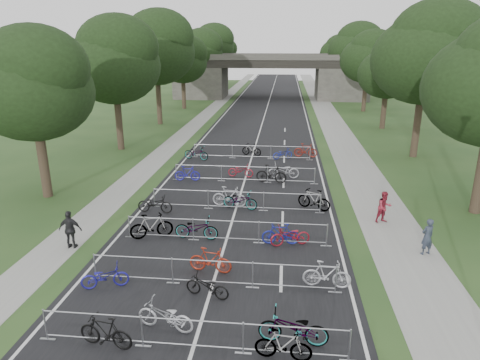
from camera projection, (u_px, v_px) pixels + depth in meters
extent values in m
cube|color=black|center=(266.00, 112.00, 56.79)|extent=(11.00, 140.00, 0.01)
cube|color=gray|center=(327.00, 113.00, 55.99)|extent=(3.00, 140.00, 0.01)
cube|color=gray|center=(210.00, 111.00, 57.53)|extent=(2.00, 140.00, 0.01)
cube|color=silver|center=(266.00, 112.00, 56.79)|extent=(0.12, 140.00, 0.00)
cube|color=#413E3A|center=(201.00, 82.00, 71.36)|extent=(8.00, 8.00, 5.00)
cube|color=#413E3A|center=(341.00, 83.00, 69.07)|extent=(8.00, 8.00, 5.00)
cube|color=black|center=(271.00, 63.00, 69.26)|extent=(30.00, 8.00, 1.20)
cube|color=#413E3A|center=(270.00, 58.00, 65.36)|extent=(30.00, 0.40, 0.90)
cube|color=#413E3A|center=(272.00, 56.00, 72.55)|extent=(30.00, 0.40, 0.90)
cylinder|color=#33261C|center=(43.00, 163.00, 25.11)|extent=(0.56, 0.56, 4.20)
ellipsoid|color=black|center=(33.00, 92.00, 23.84)|extent=(6.72, 6.72, 5.51)
sphere|color=black|center=(35.00, 67.00, 22.90)|extent=(5.38, 5.38, 5.38)
sphere|color=black|center=(32.00, 105.00, 24.63)|extent=(4.37, 4.37, 4.37)
sphere|color=black|center=(479.00, 105.00, 22.08)|extent=(4.66, 4.66, 4.66)
cylinder|color=#33261C|center=(119.00, 122.00, 36.39)|extent=(0.56, 0.56, 4.72)
ellipsoid|color=black|center=(114.00, 66.00, 34.96)|extent=(7.56, 7.56, 6.20)
sphere|color=black|center=(117.00, 47.00, 33.97)|extent=(6.05, 6.05, 6.05)
sphere|color=black|center=(112.00, 77.00, 35.78)|extent=(4.91, 4.91, 4.91)
cylinder|color=#33261C|center=(417.00, 125.00, 33.89)|extent=(0.56, 0.56, 5.11)
ellipsoid|color=black|center=(425.00, 60.00, 32.35)|extent=(8.18, 8.18, 6.70)
sphere|color=black|center=(439.00, 37.00, 31.32)|extent=(6.54, 6.54, 6.54)
sphere|color=black|center=(415.00, 73.00, 33.19)|extent=(5.31, 5.31, 5.31)
cylinder|color=#33261C|center=(159.00, 101.00, 47.66)|extent=(0.56, 0.56, 5.25)
ellipsoid|color=black|center=(156.00, 53.00, 46.08)|extent=(8.40, 8.40, 6.89)
sphere|color=black|center=(159.00, 36.00, 45.03)|extent=(6.72, 6.72, 6.72)
sphere|color=black|center=(154.00, 62.00, 46.93)|extent=(5.46, 5.46, 5.46)
cylinder|color=#33261C|center=(384.00, 110.00, 45.44)|extent=(0.56, 0.56, 3.85)
ellipsoid|color=black|center=(387.00, 74.00, 44.28)|extent=(6.16, 6.16, 5.05)
sphere|color=black|center=(396.00, 62.00, 43.37)|extent=(4.93, 4.93, 4.93)
sphere|color=black|center=(381.00, 81.00, 45.04)|extent=(4.00, 4.00, 4.00)
cylinder|color=#33261C|center=(184.00, 93.00, 59.18)|extent=(0.56, 0.56, 4.20)
ellipsoid|color=black|center=(182.00, 63.00, 57.91)|extent=(6.72, 6.72, 5.51)
sphere|color=black|center=(186.00, 52.00, 56.97)|extent=(5.38, 5.38, 5.38)
sphere|color=black|center=(180.00, 69.00, 58.70)|extent=(4.37, 4.37, 4.37)
cylinder|color=#33261C|center=(365.00, 94.00, 56.70)|extent=(0.56, 0.56, 4.48)
ellipsoid|color=black|center=(368.00, 60.00, 55.35)|extent=(7.17, 7.17, 5.88)
sphere|color=black|center=(374.00, 49.00, 54.38)|extent=(5.73, 5.73, 5.73)
sphere|color=black|center=(362.00, 67.00, 56.15)|extent=(4.66, 4.66, 4.66)
cylinder|color=#33261C|center=(200.00, 83.00, 70.46)|extent=(0.56, 0.56, 4.72)
ellipsoid|color=black|center=(199.00, 54.00, 69.03)|extent=(7.56, 7.56, 6.20)
sphere|color=black|center=(202.00, 44.00, 68.03)|extent=(6.05, 6.05, 6.05)
sphere|color=black|center=(197.00, 60.00, 69.85)|extent=(4.91, 4.91, 4.91)
cylinder|color=#33261C|center=(352.00, 84.00, 67.96)|extent=(0.56, 0.56, 5.11)
ellipsoid|color=black|center=(354.00, 51.00, 66.42)|extent=(8.18, 8.18, 6.70)
sphere|color=black|center=(360.00, 40.00, 65.39)|extent=(6.54, 6.54, 6.54)
sphere|color=black|center=(350.00, 58.00, 67.26)|extent=(5.31, 5.31, 5.31)
cylinder|color=#33261C|center=(212.00, 76.00, 81.73)|extent=(0.56, 0.56, 5.25)
ellipsoid|color=black|center=(212.00, 48.00, 80.15)|extent=(8.40, 8.40, 6.89)
sphere|color=black|center=(214.00, 39.00, 79.10)|extent=(6.72, 6.72, 6.72)
sphere|color=black|center=(210.00, 54.00, 81.00)|extent=(5.46, 5.46, 5.46)
cylinder|color=#33261C|center=(342.00, 81.00, 79.51)|extent=(0.56, 0.56, 3.85)
ellipsoid|color=black|center=(344.00, 60.00, 78.35)|extent=(6.16, 6.16, 5.05)
sphere|color=black|center=(348.00, 53.00, 77.44)|extent=(4.93, 4.93, 4.93)
sphere|color=black|center=(340.00, 64.00, 79.11)|extent=(4.00, 4.00, 4.00)
cylinder|color=#33261C|center=(221.00, 75.00, 93.25)|extent=(0.56, 0.56, 4.20)
ellipsoid|color=black|center=(221.00, 55.00, 91.98)|extent=(6.72, 6.72, 5.51)
sphere|color=black|center=(224.00, 48.00, 91.04)|extent=(5.38, 5.38, 5.38)
sphere|color=black|center=(219.00, 59.00, 92.77)|extent=(4.37, 4.37, 4.37)
cylinder|color=#33261C|center=(336.00, 75.00, 90.77)|extent=(0.56, 0.56, 4.48)
ellipsoid|color=black|center=(337.00, 53.00, 89.42)|extent=(7.17, 7.17, 5.88)
sphere|color=black|center=(341.00, 46.00, 88.45)|extent=(5.73, 5.73, 5.73)
sphere|color=black|center=(334.00, 58.00, 90.22)|extent=(4.66, 4.66, 4.66)
cylinder|color=#A3A6AB|center=(191.00, 320.00, 12.55)|extent=(9.20, 0.04, 0.04)
cylinder|color=#A3A6AB|center=(192.00, 345.00, 12.82)|extent=(9.20, 0.04, 0.04)
cylinder|color=#A3A6AB|center=(45.00, 325.00, 13.16)|extent=(0.05, 0.05, 1.10)
cube|color=#A3A6AB|center=(48.00, 339.00, 13.33)|extent=(0.50, 0.08, 0.03)
cylinder|color=#A3A6AB|center=(142.00, 331.00, 12.86)|extent=(0.05, 0.05, 1.10)
cube|color=#A3A6AB|center=(143.00, 346.00, 13.02)|extent=(0.50, 0.08, 0.03)
cylinder|color=#A3A6AB|center=(243.00, 338.00, 12.55)|extent=(0.05, 0.05, 1.10)
cube|color=#A3A6AB|center=(243.00, 353.00, 12.72)|extent=(0.50, 0.08, 0.03)
cylinder|color=#A3A6AB|center=(350.00, 346.00, 12.25)|extent=(0.05, 0.05, 1.10)
cylinder|color=#A3A6AB|center=(212.00, 261.00, 15.96)|extent=(9.20, 0.04, 0.04)
cylinder|color=#A3A6AB|center=(212.00, 281.00, 16.23)|extent=(9.20, 0.04, 0.04)
cylinder|color=#A3A6AB|center=(95.00, 266.00, 16.57)|extent=(0.05, 0.05, 1.10)
cube|color=#A3A6AB|center=(97.00, 279.00, 16.74)|extent=(0.50, 0.08, 0.03)
cylinder|color=#A3A6AB|center=(172.00, 271.00, 16.27)|extent=(0.05, 0.05, 1.10)
cube|color=#A3A6AB|center=(173.00, 283.00, 16.43)|extent=(0.50, 0.08, 0.03)
cylinder|color=#A3A6AB|center=(253.00, 275.00, 15.96)|extent=(0.05, 0.05, 1.10)
cube|color=#A3A6AB|center=(252.00, 288.00, 16.13)|extent=(0.50, 0.08, 0.03)
cylinder|color=#A3A6AB|center=(336.00, 280.00, 15.66)|extent=(0.05, 0.05, 1.10)
cube|color=#A3A6AB|center=(335.00, 292.00, 15.82)|extent=(0.50, 0.08, 0.03)
cylinder|color=#A3A6AB|center=(226.00, 221.00, 19.56)|extent=(9.20, 0.04, 0.04)
cylinder|color=#A3A6AB|center=(226.00, 238.00, 19.82)|extent=(9.20, 0.04, 0.04)
cylinder|color=#A3A6AB|center=(129.00, 227.00, 20.17)|extent=(0.05, 0.05, 1.10)
cube|color=#A3A6AB|center=(130.00, 237.00, 20.33)|extent=(0.50, 0.08, 0.03)
cylinder|color=#A3A6AB|center=(193.00, 229.00, 19.86)|extent=(0.05, 0.05, 1.10)
cube|color=#A3A6AB|center=(194.00, 240.00, 20.03)|extent=(0.50, 0.08, 0.03)
cylinder|color=#A3A6AB|center=(259.00, 232.00, 19.56)|extent=(0.05, 0.05, 1.10)
cube|color=#A3A6AB|center=(259.00, 243.00, 19.72)|extent=(0.50, 0.08, 0.03)
cylinder|color=#A3A6AB|center=(327.00, 235.00, 19.25)|extent=(0.05, 0.05, 1.10)
cube|color=#A3A6AB|center=(326.00, 246.00, 19.42)|extent=(0.50, 0.08, 0.03)
cylinder|color=#A3A6AB|center=(236.00, 192.00, 23.34)|extent=(9.20, 0.04, 0.04)
cylinder|color=#A3A6AB|center=(236.00, 207.00, 23.61)|extent=(9.20, 0.04, 0.04)
cylinder|color=#A3A6AB|center=(154.00, 197.00, 23.95)|extent=(0.05, 0.05, 1.10)
cube|color=#A3A6AB|center=(155.00, 206.00, 24.12)|extent=(0.50, 0.08, 0.03)
cylinder|color=#A3A6AB|center=(208.00, 199.00, 23.65)|extent=(0.05, 0.05, 1.10)
cube|color=#A3A6AB|center=(208.00, 208.00, 23.81)|extent=(0.50, 0.08, 0.03)
cylinder|color=#A3A6AB|center=(264.00, 201.00, 23.34)|extent=(0.05, 0.05, 1.10)
cube|color=#A3A6AB|center=(263.00, 211.00, 23.51)|extent=(0.50, 0.08, 0.03)
cylinder|color=#A3A6AB|center=(320.00, 204.00, 23.04)|extent=(0.05, 0.05, 1.10)
cube|color=#A3A6AB|center=(320.00, 213.00, 23.20)|extent=(0.50, 0.08, 0.03)
cylinder|color=#A3A6AB|center=(244.00, 167.00, 28.07)|extent=(9.20, 0.04, 0.04)
cylinder|color=#A3A6AB|center=(244.00, 179.00, 28.34)|extent=(9.20, 0.04, 0.04)
cylinder|color=#A3A6AB|center=(176.00, 172.00, 28.69)|extent=(0.05, 0.05, 1.10)
cube|color=#A3A6AB|center=(177.00, 179.00, 28.85)|extent=(0.50, 0.08, 0.03)
cylinder|color=#A3A6AB|center=(221.00, 173.00, 28.38)|extent=(0.05, 0.05, 1.10)
cube|color=#A3A6AB|center=(221.00, 181.00, 28.55)|extent=(0.50, 0.08, 0.03)
cylinder|color=#A3A6AB|center=(268.00, 175.00, 28.08)|extent=(0.05, 0.05, 1.10)
cube|color=#A3A6AB|center=(267.00, 182.00, 28.24)|extent=(0.50, 0.08, 0.03)
cylinder|color=#A3A6AB|center=(315.00, 176.00, 27.77)|extent=(0.05, 0.05, 1.10)
cube|color=#A3A6AB|center=(314.00, 184.00, 27.94)|extent=(0.50, 0.08, 0.03)
cylinder|color=#A3A6AB|center=(252.00, 146.00, 33.75)|extent=(9.20, 0.04, 0.04)
cylinder|color=#A3A6AB|center=(251.00, 156.00, 34.02)|extent=(9.20, 0.04, 0.04)
cylinder|color=#A3A6AB|center=(195.00, 150.00, 34.36)|extent=(0.05, 0.05, 1.10)
cube|color=#A3A6AB|center=(195.00, 157.00, 34.53)|extent=(0.50, 0.08, 0.03)
cylinder|color=#A3A6AB|center=(232.00, 151.00, 34.06)|extent=(0.05, 0.05, 1.10)
cube|color=#A3A6AB|center=(232.00, 158.00, 34.22)|extent=(0.50, 0.08, 0.03)
cylinder|color=#A3A6AB|center=(271.00, 152.00, 33.75)|extent=(0.05, 0.05, 1.10)
cube|color=#A3A6AB|center=(271.00, 159.00, 33.92)|extent=(0.50, 0.08, 0.03)
cylinder|color=#A3A6AB|center=(310.00, 153.00, 33.45)|extent=(0.05, 0.05, 1.10)
cube|color=#A3A6AB|center=(310.00, 160.00, 33.61)|extent=(0.50, 0.08, 0.03)
imported|color=black|center=(106.00, 332.00, 12.85)|extent=(1.84, 0.80, 1.07)
imported|color=#B7B9BF|center=(165.00, 316.00, 13.63)|extent=(2.02, 1.05, 1.01)
imported|color=#A3A6AB|center=(283.00, 345.00, 12.33)|extent=(1.72, 0.63, 1.01)
imported|color=#A3A6AB|center=(293.00, 328.00, 12.96)|extent=(2.20, 0.90, 1.13)
imported|color=#1F1A93|center=(105.00, 277.00, 16.02)|extent=(1.86, 1.14, 0.92)
imported|color=#9E2917|center=(210.00, 260.00, 17.08)|extent=(1.82, 0.74, 1.06)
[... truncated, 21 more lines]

